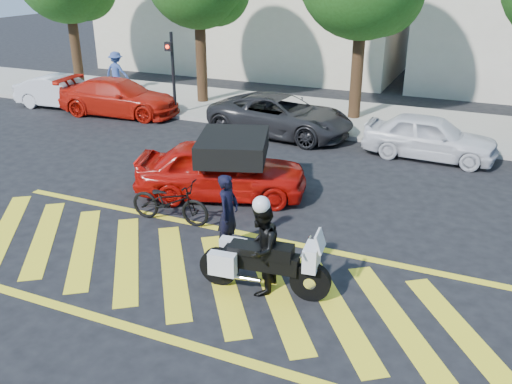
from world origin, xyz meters
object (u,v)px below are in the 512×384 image
at_px(police_motorcycle, 262,263).
at_px(parked_mid_left, 281,115).
at_px(red_convertible, 222,169).
at_px(parked_far_left, 62,92).
at_px(parked_left, 119,97).
at_px(officer_moto, 261,249).
at_px(parked_mid_right, 430,137).
at_px(bicycle, 170,201).
at_px(officer_bike, 228,213).

relative_size(police_motorcycle, parked_mid_left, 0.49).
bearing_deg(red_convertible, parked_far_left, 42.57).
distance_m(police_motorcycle, parked_left, 13.58).
bearing_deg(police_motorcycle, parked_far_left, 138.30).
distance_m(officer_moto, parked_mid_right, 8.98).
bearing_deg(officer_moto, parked_mid_left, -166.88).
bearing_deg(parked_far_left, bicycle, -132.03).
bearing_deg(officer_moto, bicycle, -126.53).
distance_m(bicycle, parked_far_left, 12.25).
height_order(parked_far_left, parked_mid_left, parked_mid_left).
bearing_deg(police_motorcycle, officer_moto, 160.20).
distance_m(police_motorcycle, red_convertible, 4.47).
bearing_deg(bicycle, parked_mid_right, -38.25).
bearing_deg(parked_far_left, police_motorcycle, -130.51).
relative_size(bicycle, officer_moto, 1.12).
distance_m(parked_left, parked_mid_right, 11.80).
xyz_separation_m(bicycle, parked_far_left, (-9.75, 7.42, 0.13)).
bearing_deg(parked_mid_left, officer_bike, -161.43).
relative_size(officer_moto, parked_mid_left, 0.35).
relative_size(parked_far_left, parked_mid_right, 0.99).
distance_m(bicycle, parked_left, 10.14).
relative_size(parked_left, parked_mid_left, 0.96).
bearing_deg(bicycle, parked_far_left, 49.42).
bearing_deg(parked_left, parked_mid_left, -96.11).
height_order(officer_bike, red_convertible, officer_bike).
relative_size(officer_bike, red_convertible, 0.39).
distance_m(parked_far_left, parked_mid_right, 14.64).
xyz_separation_m(police_motorcycle, officer_moto, (-0.02, 0.00, 0.28)).
xyz_separation_m(officer_moto, parked_far_left, (-12.79, 9.21, -0.23)).
height_order(parked_far_left, parked_mid_right, parked_mid_right).
relative_size(officer_bike, police_motorcycle, 0.68).
relative_size(officer_moto, parked_mid_right, 0.44).
height_order(bicycle, officer_moto, officer_moto).
bearing_deg(parked_far_left, red_convertible, -123.65).
xyz_separation_m(police_motorcycle, parked_left, (-9.97, 9.22, 0.11)).
xyz_separation_m(parked_far_left, parked_left, (2.84, 0.00, 0.05)).
height_order(bicycle, parked_mid_right, parked_mid_right).
distance_m(police_motorcycle, parked_mid_left, 9.76).
bearing_deg(officer_moto, officer_bike, -139.39).
height_order(bicycle, red_convertible, red_convertible).
height_order(officer_moto, parked_left, officer_moto).
bearing_deg(parked_far_left, officer_moto, -130.53).
relative_size(parked_left, parked_mid_right, 1.21).
bearing_deg(red_convertible, parked_left, 34.03).
bearing_deg(bicycle, officer_moto, -123.89).
bearing_deg(parked_left, bicycle, -143.13).
bearing_deg(parked_mid_right, officer_moto, 170.72).
bearing_deg(police_motorcycle, officer_bike, 130.89).
relative_size(bicycle, parked_left, 0.41).
distance_m(bicycle, red_convertible, 1.87).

